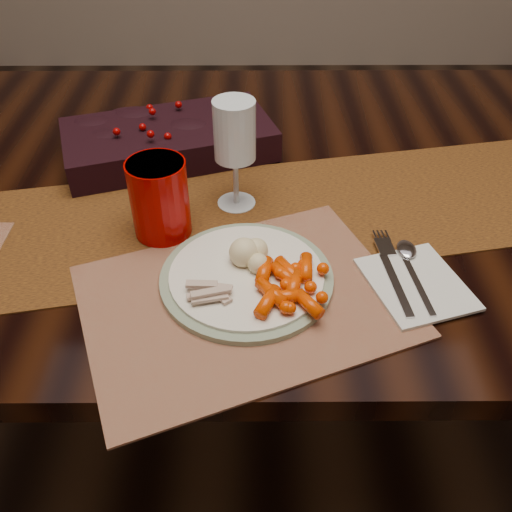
{
  "coord_description": "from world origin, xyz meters",
  "views": [
    {
      "loc": [
        -0.04,
        -0.87,
        1.29
      ],
      "look_at": [
        -0.04,
        -0.3,
        0.8
      ],
      "focal_mm": 38.0,
      "sensor_mm": 36.0,
      "label": 1
    }
  ],
  "objects_px": {
    "dining_table": "(272,313)",
    "centerpiece": "(169,135)",
    "baby_carrots": "(284,285)",
    "napkin": "(416,284)",
    "placemat_main": "(243,300)",
    "dinner_plate": "(247,276)",
    "red_cup": "(159,198)",
    "turkey_shreds": "(214,292)",
    "wine_glass": "(235,156)",
    "mashed_potatoes": "(244,249)"
  },
  "relations": [
    {
      "from": "centerpiece",
      "to": "dining_table",
      "type": "bearing_deg",
      "value": -19.5
    },
    {
      "from": "dining_table",
      "to": "centerpiece",
      "type": "bearing_deg",
      "value": 160.5
    },
    {
      "from": "dinner_plate",
      "to": "napkin",
      "type": "relative_size",
      "value": 1.69
    },
    {
      "from": "turkey_shreds",
      "to": "wine_glass",
      "type": "bearing_deg",
      "value": 84.23
    },
    {
      "from": "dining_table",
      "to": "mashed_potatoes",
      "type": "height_order",
      "value": "mashed_potatoes"
    },
    {
      "from": "baby_carrots",
      "to": "napkin",
      "type": "bearing_deg",
      "value": 7.39
    },
    {
      "from": "baby_carrots",
      "to": "napkin",
      "type": "xyz_separation_m",
      "value": [
        0.19,
        0.02,
        -0.02
      ]
    },
    {
      "from": "dining_table",
      "to": "dinner_plate",
      "type": "height_order",
      "value": "dinner_plate"
    },
    {
      "from": "dining_table",
      "to": "baby_carrots",
      "type": "bearing_deg",
      "value": -90.16
    },
    {
      "from": "dining_table",
      "to": "placemat_main",
      "type": "relative_size",
      "value": 4.17
    },
    {
      "from": "placemat_main",
      "to": "dining_table",
      "type": "bearing_deg",
      "value": 59.01
    },
    {
      "from": "mashed_potatoes",
      "to": "napkin",
      "type": "relative_size",
      "value": 0.55
    },
    {
      "from": "napkin",
      "to": "red_cup",
      "type": "xyz_separation_m",
      "value": [
        -0.38,
        0.13,
        0.06
      ]
    },
    {
      "from": "placemat_main",
      "to": "wine_glass",
      "type": "distance_m",
      "value": 0.25
    },
    {
      "from": "napkin",
      "to": "red_cup",
      "type": "relative_size",
      "value": 1.19
    },
    {
      "from": "dining_table",
      "to": "mashed_potatoes",
      "type": "bearing_deg",
      "value": -101.73
    },
    {
      "from": "dinner_plate",
      "to": "mashed_potatoes",
      "type": "height_order",
      "value": "mashed_potatoes"
    },
    {
      "from": "red_cup",
      "to": "mashed_potatoes",
      "type": "bearing_deg",
      "value": -35.31
    },
    {
      "from": "napkin",
      "to": "red_cup",
      "type": "distance_m",
      "value": 0.4
    },
    {
      "from": "baby_carrots",
      "to": "wine_glass",
      "type": "distance_m",
      "value": 0.25
    },
    {
      "from": "centerpiece",
      "to": "placemat_main",
      "type": "relative_size",
      "value": 0.9
    },
    {
      "from": "napkin",
      "to": "baby_carrots",
      "type": "bearing_deg",
      "value": 170.28
    },
    {
      "from": "centerpiece",
      "to": "turkey_shreds",
      "type": "relative_size",
      "value": 5.54
    },
    {
      "from": "turkey_shreds",
      "to": "napkin",
      "type": "distance_m",
      "value": 0.29
    },
    {
      "from": "dinner_plate",
      "to": "turkey_shreds",
      "type": "xyz_separation_m",
      "value": [
        -0.04,
        -0.05,
        0.02
      ]
    },
    {
      "from": "baby_carrots",
      "to": "dining_table",
      "type": "bearing_deg",
      "value": 89.84
    },
    {
      "from": "dinner_plate",
      "to": "turkey_shreds",
      "type": "height_order",
      "value": "turkey_shreds"
    },
    {
      "from": "turkey_shreds",
      "to": "wine_glass",
      "type": "height_order",
      "value": "wine_glass"
    },
    {
      "from": "dinner_plate",
      "to": "napkin",
      "type": "height_order",
      "value": "dinner_plate"
    },
    {
      "from": "napkin",
      "to": "placemat_main",
      "type": "bearing_deg",
      "value": 169.18
    },
    {
      "from": "placemat_main",
      "to": "napkin",
      "type": "relative_size",
      "value": 2.92
    },
    {
      "from": "dining_table",
      "to": "turkey_shreds",
      "type": "distance_m",
      "value": 0.54
    },
    {
      "from": "dining_table",
      "to": "turkey_shreds",
      "type": "xyz_separation_m",
      "value": [
        -0.1,
        -0.34,
        0.4
      ]
    },
    {
      "from": "mashed_potatoes",
      "to": "wine_glass",
      "type": "xyz_separation_m",
      "value": [
        -0.02,
        0.17,
        0.05
      ]
    },
    {
      "from": "red_cup",
      "to": "wine_glass",
      "type": "relative_size",
      "value": 0.66
    },
    {
      "from": "dinner_plate",
      "to": "red_cup",
      "type": "xyz_separation_m",
      "value": [
        -0.13,
        0.12,
        0.06
      ]
    },
    {
      "from": "mashed_potatoes",
      "to": "red_cup",
      "type": "height_order",
      "value": "red_cup"
    },
    {
      "from": "dining_table",
      "to": "napkin",
      "type": "bearing_deg",
      "value": -58.32
    },
    {
      "from": "baby_carrots",
      "to": "centerpiece",
      "type": "bearing_deg",
      "value": 116.65
    },
    {
      "from": "dining_table",
      "to": "napkin",
      "type": "distance_m",
      "value": 0.53
    },
    {
      "from": "dining_table",
      "to": "red_cup",
      "type": "height_order",
      "value": "red_cup"
    },
    {
      "from": "mashed_potatoes",
      "to": "turkey_shreds",
      "type": "xyz_separation_m",
      "value": [
        -0.04,
        -0.07,
        -0.01
      ]
    },
    {
      "from": "placemat_main",
      "to": "baby_carrots",
      "type": "bearing_deg",
      "value": -18.88
    },
    {
      "from": "centerpiece",
      "to": "mashed_potatoes",
      "type": "relative_size",
      "value": 4.82
    },
    {
      "from": "wine_glass",
      "to": "placemat_main",
      "type": "bearing_deg",
      "value": -86.53
    },
    {
      "from": "placemat_main",
      "to": "dinner_plate",
      "type": "height_order",
      "value": "dinner_plate"
    },
    {
      "from": "centerpiece",
      "to": "dinner_plate",
      "type": "bearing_deg",
      "value": -67.56
    },
    {
      "from": "centerpiece",
      "to": "dinner_plate",
      "type": "relative_size",
      "value": 1.56
    },
    {
      "from": "dining_table",
      "to": "centerpiece",
      "type": "distance_m",
      "value": 0.47
    },
    {
      "from": "dinner_plate",
      "to": "turkey_shreds",
      "type": "relative_size",
      "value": 3.55
    }
  ]
}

